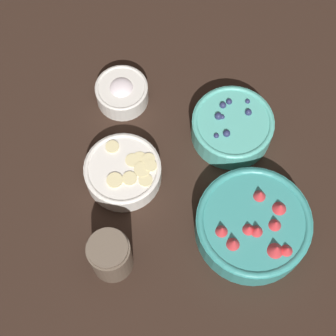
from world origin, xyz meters
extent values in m
plane|color=black|center=(0.00, 0.00, 0.00)|extent=(4.00, 4.00, 0.00)
cylinder|color=teal|center=(0.24, 0.07, 0.03)|extent=(0.21, 0.21, 0.06)
torus|color=teal|center=(0.24, 0.07, 0.05)|extent=(0.21, 0.21, 0.01)
cylinder|color=red|center=(0.24, 0.07, 0.05)|extent=(0.17, 0.17, 0.02)
cone|color=red|center=(0.26, 0.12, 0.07)|extent=(0.04, 0.04, 0.02)
cone|color=red|center=(0.32, 0.07, 0.07)|extent=(0.03, 0.03, 0.02)
cone|color=red|center=(0.24, 0.01, 0.07)|extent=(0.04, 0.04, 0.03)
cone|color=red|center=(0.21, 0.11, 0.07)|extent=(0.04, 0.04, 0.03)
cone|color=red|center=(0.26, 0.06, 0.07)|extent=(0.03, 0.03, 0.03)
cone|color=red|center=(0.24, 0.05, 0.07)|extent=(0.03, 0.03, 0.02)
cone|color=red|center=(0.27, 0.09, 0.07)|extent=(0.04, 0.04, 0.02)
cone|color=red|center=(0.30, 0.06, 0.07)|extent=(0.04, 0.04, 0.03)
cone|color=red|center=(0.21, 0.02, 0.07)|extent=(0.03, 0.03, 0.03)
cylinder|color=#56B7A8|center=(0.07, 0.20, 0.03)|extent=(0.16, 0.16, 0.05)
torus|color=#56B7A8|center=(0.07, 0.20, 0.05)|extent=(0.16, 0.16, 0.01)
cylinder|color=navy|center=(0.07, 0.20, 0.04)|extent=(0.13, 0.13, 0.02)
sphere|color=navy|center=(0.08, 0.17, 0.06)|extent=(0.01, 0.01, 0.01)
sphere|color=navy|center=(0.05, 0.19, 0.05)|extent=(0.01, 0.01, 0.01)
sphere|color=navy|center=(0.08, 0.23, 0.05)|extent=(0.01, 0.01, 0.01)
sphere|color=navy|center=(0.06, 0.25, 0.05)|extent=(0.01, 0.01, 0.01)
sphere|color=navy|center=(0.03, 0.21, 0.05)|extent=(0.01, 0.01, 0.01)
sphere|color=navy|center=(0.07, 0.15, 0.05)|extent=(0.01, 0.01, 0.01)
sphere|color=navy|center=(0.04, 0.22, 0.05)|extent=(0.01, 0.01, 0.01)
sphere|color=navy|center=(0.04, 0.18, 0.06)|extent=(0.02, 0.02, 0.02)
cylinder|color=white|center=(-0.01, -0.03, 0.02)|extent=(0.15, 0.15, 0.04)
torus|color=white|center=(-0.01, -0.03, 0.04)|extent=(0.15, 0.15, 0.01)
cylinder|color=beige|center=(-0.01, -0.03, 0.04)|extent=(0.12, 0.12, 0.01)
cylinder|color=beige|center=(0.01, 0.02, 0.05)|extent=(0.03, 0.03, 0.01)
cylinder|color=beige|center=(0.00, -0.05, 0.05)|extent=(0.03, 0.03, 0.01)
cylinder|color=beige|center=(-0.01, 0.00, 0.04)|extent=(0.03, 0.03, 0.00)
cylinder|color=beige|center=(0.00, 0.01, 0.04)|extent=(0.03, 0.03, 0.00)
cylinder|color=beige|center=(0.02, 0.00, 0.04)|extent=(0.03, 0.03, 0.01)
cylinder|color=beige|center=(0.03, 0.02, 0.05)|extent=(0.02, 0.02, 0.01)
cylinder|color=beige|center=(0.04, -0.01, 0.04)|extent=(0.03, 0.03, 0.00)
cylinder|color=beige|center=(0.02, -0.03, 0.04)|extent=(0.03, 0.03, 0.01)
cylinder|color=beige|center=(-0.06, -0.01, 0.05)|extent=(0.03, 0.03, 0.01)
cylinder|color=silver|center=(-0.14, 0.09, 0.02)|extent=(0.11, 0.11, 0.05)
torus|color=silver|center=(-0.14, 0.09, 0.04)|extent=(0.11, 0.11, 0.01)
cylinder|color=white|center=(-0.14, 0.09, 0.04)|extent=(0.09, 0.09, 0.01)
ellipsoid|color=white|center=(-0.14, 0.09, 0.04)|extent=(0.05, 0.05, 0.02)
cylinder|color=brown|center=(0.10, -0.16, 0.05)|extent=(0.08, 0.08, 0.10)
cylinder|color=#512D1E|center=(0.10, -0.16, 0.04)|extent=(0.06, 0.06, 0.07)
cylinder|color=brown|center=(0.10, -0.16, 0.10)|extent=(0.07, 0.07, 0.01)
camera|label=1|loc=(0.35, -0.26, 1.03)|focal=60.00mm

